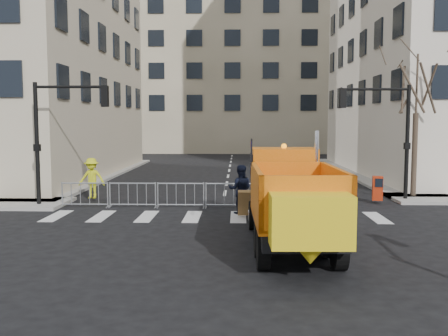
{
  "coord_description": "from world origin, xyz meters",
  "views": [
    {
      "loc": [
        0.7,
        -13.77,
        3.75
      ],
      "look_at": [
        0.23,
        2.5,
        2.21
      ],
      "focal_mm": 40.0,
      "sensor_mm": 36.0,
      "label": 1
    }
  ],
  "objects_px": {
    "cop_a": "(297,196)",
    "worker": "(92,178)",
    "cop_b": "(240,189)",
    "cop_c": "(287,192)",
    "plow_truck": "(291,197)",
    "newspaper_box": "(377,188)"
  },
  "relations": [
    {
      "from": "cop_a",
      "to": "worker",
      "type": "relative_size",
      "value": 1.04
    },
    {
      "from": "cop_a",
      "to": "worker",
      "type": "height_order",
      "value": "worker"
    },
    {
      "from": "cop_b",
      "to": "worker",
      "type": "relative_size",
      "value": 1.05
    },
    {
      "from": "cop_c",
      "to": "worker",
      "type": "relative_size",
      "value": 0.85
    },
    {
      "from": "cop_a",
      "to": "cop_c",
      "type": "relative_size",
      "value": 1.23
    },
    {
      "from": "plow_truck",
      "to": "worker",
      "type": "relative_size",
      "value": 4.73
    },
    {
      "from": "cop_c",
      "to": "newspaper_box",
      "type": "xyz_separation_m",
      "value": [
        4.3,
        2.18,
        -0.1
      ]
    },
    {
      "from": "cop_b",
      "to": "plow_truck",
      "type": "bearing_deg",
      "value": 107.31
    },
    {
      "from": "cop_a",
      "to": "newspaper_box",
      "type": "relative_size",
      "value": 1.79
    },
    {
      "from": "cop_b",
      "to": "cop_c",
      "type": "height_order",
      "value": "cop_b"
    },
    {
      "from": "cop_c",
      "to": "newspaper_box",
      "type": "relative_size",
      "value": 1.46
    },
    {
      "from": "cop_b",
      "to": "worker",
      "type": "bearing_deg",
      "value": -20.05
    },
    {
      "from": "worker",
      "to": "newspaper_box",
      "type": "xyz_separation_m",
      "value": [
        13.16,
        -0.17,
        -0.39
      ]
    },
    {
      "from": "cop_a",
      "to": "newspaper_box",
      "type": "bearing_deg",
      "value": -158.18
    },
    {
      "from": "cop_a",
      "to": "cop_b",
      "type": "relative_size",
      "value": 0.99
    },
    {
      "from": "cop_c",
      "to": "newspaper_box",
      "type": "distance_m",
      "value": 4.82
    },
    {
      "from": "cop_c",
      "to": "worker",
      "type": "height_order",
      "value": "worker"
    },
    {
      "from": "plow_truck",
      "to": "worker",
      "type": "height_order",
      "value": "plow_truck"
    },
    {
      "from": "cop_c",
      "to": "worker",
      "type": "xyz_separation_m",
      "value": [
        -8.86,
        2.35,
        0.29
      ]
    },
    {
      "from": "cop_c",
      "to": "newspaper_box",
      "type": "bearing_deg",
      "value": 171.49
    },
    {
      "from": "plow_truck",
      "to": "cop_a",
      "type": "relative_size",
      "value": 4.53
    },
    {
      "from": "newspaper_box",
      "to": "worker",
      "type": "bearing_deg",
      "value": -170.55
    }
  ]
}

